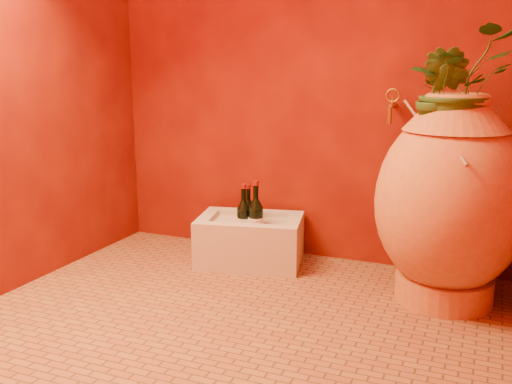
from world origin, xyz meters
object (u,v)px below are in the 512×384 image
at_px(wine_bottle_a, 248,218).
at_px(wine_bottle_c, 244,220).
at_px(wine_bottle_b, 256,220).
at_px(stone_basin, 250,241).
at_px(wall_tap, 392,104).
at_px(amphora, 450,201).

distance_m(wine_bottle_a, wine_bottle_c, 0.07).
height_order(wine_bottle_a, wine_bottle_b, wine_bottle_b).
bearing_deg(stone_basin, wall_tap, 14.04).
bearing_deg(wine_bottle_c, wine_bottle_b, -4.51).
height_order(wine_bottle_a, wall_tap, wall_tap).
distance_m(stone_basin, wine_bottle_a, 0.13).
height_order(amphora, wine_bottle_c, amphora).
distance_m(wine_bottle_a, wine_bottle_b, 0.11).
height_order(stone_basin, wine_bottle_a, wine_bottle_a).
bearing_deg(wine_bottle_a, amphora, -7.80).
bearing_deg(wall_tap, wine_bottle_a, -168.11).
height_order(wine_bottle_b, wall_tap, wall_tap).
relative_size(amphora, wall_tap, 5.54).
distance_m(amphora, wall_tap, 0.63).
distance_m(stone_basin, wine_bottle_c, 0.14).
xyz_separation_m(amphora, stone_basin, (-1.09, 0.13, -0.37)).
bearing_deg(wine_bottle_a, wine_bottle_c, -89.12).
bearing_deg(wall_tap, stone_basin, -165.96).
distance_m(wine_bottle_a, wall_tap, 1.03).
xyz_separation_m(amphora, wine_bottle_a, (-1.11, 0.15, -0.24)).
height_order(amphora, wine_bottle_b, amphora).
relative_size(amphora, stone_basin, 1.53).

